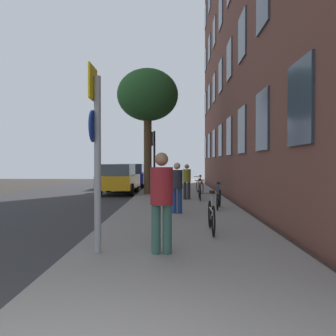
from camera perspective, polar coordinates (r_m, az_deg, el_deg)
The scene contains 15 objects.
ground_plane at distance 17.68m, azimuth -9.80°, elevation -4.72°, with size 41.80×41.80×0.00m, color #332D28.
road_asphalt at distance 18.19m, azimuth -16.33°, elevation -4.57°, with size 7.00×38.00×0.01m, color #2D2D30.
sidewalk at distance 17.37m, azimuth 1.66°, elevation -4.61°, with size 4.20×38.00×0.12m, color gray.
sign_post at distance 6.53m, azimuth -11.18°, elevation 3.46°, with size 0.16×0.60×3.28m.
traffic_light at distance 21.02m, azimuth -2.44°, elevation 2.90°, with size 0.43×0.24×3.41m.
tree_near at distance 18.85m, azimuth -3.20°, elevation 11.12°, with size 3.09×3.09×6.34m.
bicycle_0 at distance 8.46m, azimuth 6.81°, elevation -7.41°, with size 0.42×1.69×0.96m.
bicycle_1 at distance 12.73m, azimuth 7.93°, elevation -4.71°, with size 0.48×1.61×0.92m.
bicycle_2 at distance 15.72m, azimuth 4.97°, elevation -3.67°, with size 0.42×1.62×0.91m.
bicycle_3 at distance 19.05m, azimuth 4.99°, elevation -2.83°, with size 0.42×1.67×0.95m.
pedestrian_0 at distance 6.35m, azimuth -1.01°, elevation -4.39°, with size 0.43×0.43×1.76m.
pedestrian_1 at distance 11.45m, azimuth 1.41°, elevation -2.56°, with size 0.45×0.45×1.59m.
pedestrian_2 at distance 15.80m, azimuth 2.96°, elevation -1.76°, with size 0.37×0.37×1.52m.
car_0 at distance 19.92m, azimuth -7.66°, elevation -1.67°, with size 1.89×4.15×1.62m.
car_1 at distance 25.46m, azimuth -5.68°, elevation -1.11°, with size 1.98×4.44×1.62m.
Camera 1 is at (0.87, -2.29, 1.71)m, focal length 38.99 mm.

